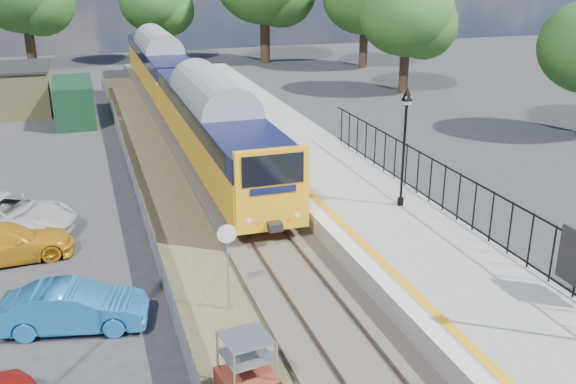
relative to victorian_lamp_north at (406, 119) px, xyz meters
name	(u,v)px	position (x,y,z in m)	size (l,w,h in m)	color
ground	(329,328)	(-5.30, -6.00, -4.30)	(120.00, 120.00, 0.00)	#2D2D30
track_bed	(234,208)	(-5.77, 3.67, -4.21)	(5.90, 80.00, 0.29)	#473F38
platform	(353,201)	(-1.10, 2.00, -3.85)	(5.00, 70.00, 0.90)	gray
platform_edge	(306,197)	(-3.16, 2.00, -3.39)	(0.90, 70.00, 0.01)	silver
victorian_lamp_north	(406,119)	(0.00, 0.00, 0.00)	(0.44, 0.44, 4.60)	black
palisade_fence	(487,213)	(1.25, -3.76, -2.46)	(0.12, 26.00, 2.00)	black
wire_fence	(136,188)	(-9.50, 6.00, -3.70)	(0.06, 52.00, 1.20)	#999EA3
outbuilding	(3,93)	(-16.21, 25.21, -2.78)	(10.80, 10.10, 3.12)	#998C56
tree_line	(163,0)	(-3.90, 36.00, 2.31)	(56.80, 43.80, 11.88)	#332319
train	(180,85)	(-5.30, 19.97, -1.96)	(2.82, 40.83, 3.51)	#F6A715
brick_plinth	(247,374)	(-8.38, -8.64, -3.36)	(1.38, 1.38, 1.95)	maroon
speed_sign	(227,253)	(-7.80, -4.25, -2.38)	(0.57, 0.12, 2.82)	#999EA3
car_blue	(74,307)	(-12.15, -3.79, -3.63)	(1.41, 4.04, 1.33)	#1C66AA
car_yellow	(4,243)	(-14.39, 1.50, -3.64)	(1.85, 4.55, 1.32)	orange
car_white	(0,216)	(-14.70, 3.94, -3.52)	(2.58, 5.61, 1.56)	silver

